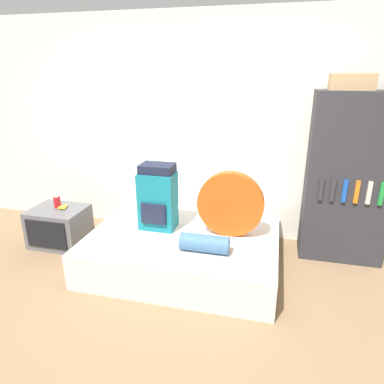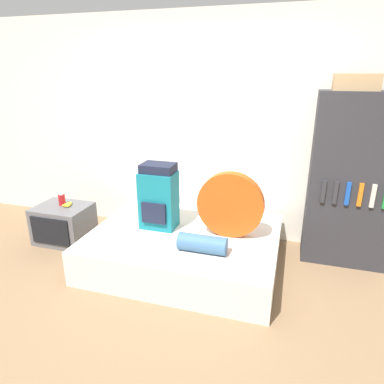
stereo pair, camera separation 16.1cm
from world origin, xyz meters
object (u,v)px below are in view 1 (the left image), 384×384
television (59,226)px  canister (57,202)px  backpack (158,198)px  sleeping_roll (204,243)px  tent_bag (230,204)px  cardboard_box (352,82)px  bookshelf (348,180)px

television → canister: (-0.02, 0.05, 0.29)m
backpack → sleeping_roll: backpack is taller
canister → tent_bag: bearing=-1.5°
backpack → tent_bag: 0.76m
sleeping_roll → canister: (-1.86, 0.46, 0.07)m
television → tent_bag: bearing=-0.1°
tent_bag → cardboard_box: cardboard_box is taller
tent_bag → sleeping_roll: size_ratio=1.46×
backpack → canister: size_ratio=4.75×
canister → backpack: bearing=-2.8°
sleeping_roll → canister: bearing=166.0°
television → canister: bearing=113.3°
cardboard_box → tent_bag: bearing=-154.7°
television → bookshelf: (3.17, 0.50, 0.67)m
bookshelf → canister: bearing=-172.0°
television → cardboard_box: 3.51m
tent_bag → bookshelf: bookshelf is taller
canister → cardboard_box: cardboard_box is taller
sleeping_roll → bookshelf: bearing=34.4°
tent_bag → television: size_ratio=1.08×
backpack → sleeping_roll: size_ratio=1.52×
sleeping_roll → cardboard_box: bearing=36.5°
tent_bag → cardboard_box: 1.64m
backpack → bookshelf: 1.99m
sleeping_roll → television: bearing=167.3°
canister → cardboard_box: size_ratio=0.36×
television → cardboard_box: (3.06, 0.49, 1.64)m
backpack → cardboard_box: 2.21m
tent_bag → bookshelf: 1.27m
television → canister: 0.30m
tent_bag → bookshelf: size_ratio=0.37×
backpack → tent_bag: (0.76, 0.01, -0.01)m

